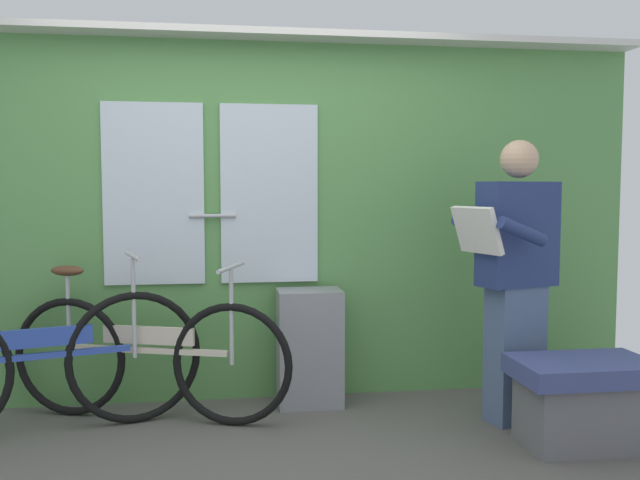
% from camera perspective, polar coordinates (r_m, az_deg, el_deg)
% --- Properties ---
extents(ground_plane, '(6.01, 3.96, 0.04)m').
position_cam_1_polar(ground_plane, '(3.35, -5.46, -19.26)').
color(ground_plane, '#56544F').
extents(train_door_wall, '(5.01, 0.28, 2.26)m').
position_cam_1_polar(train_door_wall, '(4.24, -6.44, 2.44)').
color(train_door_wall, '#56934C').
rests_on(train_door_wall, ground_plane).
extents(bicycle_near_door, '(1.68, 0.62, 0.96)m').
position_cam_1_polar(bicycle_near_door, '(3.93, -22.69, -9.57)').
color(bicycle_near_door, black).
rests_on(bicycle_near_door, ground_plane).
extents(bicycle_leaning_behind, '(1.60, 0.65, 0.90)m').
position_cam_1_polar(bicycle_leaning_behind, '(4.01, -14.35, -9.49)').
color(bicycle_leaning_behind, black).
rests_on(bicycle_leaning_behind, ground_plane).
extents(passenger_reading_newspaper, '(0.61, 0.53, 1.59)m').
position_cam_1_polar(passenger_reading_newspaper, '(3.94, 16.15, -2.86)').
color(passenger_reading_newspaper, slate).
rests_on(passenger_reading_newspaper, ground_plane).
extents(trash_bin_by_wall, '(0.39, 0.28, 0.71)m').
position_cam_1_polar(trash_bin_by_wall, '(4.17, -0.89, -9.04)').
color(trash_bin_by_wall, gray).
rests_on(trash_bin_by_wall, ground_plane).
extents(bench_seat_corner, '(0.70, 0.44, 0.45)m').
position_cam_1_polar(bench_seat_corner, '(3.79, 21.29, -12.49)').
color(bench_seat_corner, '#3D477F').
rests_on(bench_seat_corner, ground_plane).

